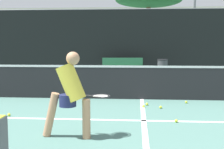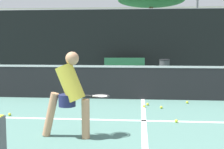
{
  "view_description": "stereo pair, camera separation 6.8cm",
  "coord_description": "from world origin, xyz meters",
  "px_view_note": "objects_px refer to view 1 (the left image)",
  "views": [
    {
      "loc": [
        -0.16,
        -0.69,
        1.62
      ],
      "look_at": [
        -0.65,
        5.55,
        0.95
      ],
      "focal_mm": 50.0,
      "sensor_mm": 36.0,
      "label": 1
    },
    {
      "loc": [
        -0.09,
        -0.68,
        1.62
      ],
      "look_at": [
        -0.65,
        5.55,
        0.95
      ],
      "focal_mm": 50.0,
      "sensor_mm": 36.0,
      "label": 2
    }
  ],
  "objects_px": {
    "player_practicing": "(71,91)",
    "parked_car": "(87,58)",
    "courtside_bench": "(123,66)",
    "trash_bin": "(162,68)"
  },
  "relations": [
    {
      "from": "player_practicing",
      "to": "trash_bin",
      "type": "distance_m",
      "value": 9.19
    },
    {
      "from": "courtside_bench",
      "to": "trash_bin",
      "type": "xyz_separation_m",
      "value": [
        1.79,
        -0.31,
        -0.06
      ]
    },
    {
      "from": "trash_bin",
      "to": "parked_car",
      "type": "bearing_deg",
      "value": 135.2
    },
    {
      "from": "player_practicing",
      "to": "courtside_bench",
      "type": "relative_size",
      "value": 0.77
    },
    {
      "from": "player_practicing",
      "to": "trash_bin",
      "type": "height_order",
      "value": "player_practicing"
    },
    {
      "from": "trash_bin",
      "to": "parked_car",
      "type": "relative_size",
      "value": 0.19
    },
    {
      "from": "courtside_bench",
      "to": "trash_bin",
      "type": "distance_m",
      "value": 1.82
    },
    {
      "from": "player_practicing",
      "to": "parked_car",
      "type": "xyz_separation_m",
      "value": [
        -1.78,
        12.9,
        -0.17
      ]
    },
    {
      "from": "player_practicing",
      "to": "courtside_bench",
      "type": "distance_m",
      "value": 9.23
    },
    {
      "from": "player_practicing",
      "to": "parked_car",
      "type": "distance_m",
      "value": 13.03
    }
  ]
}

